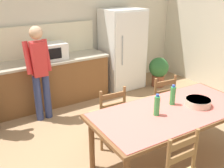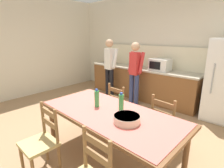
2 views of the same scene
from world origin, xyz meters
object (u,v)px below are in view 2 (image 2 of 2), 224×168
microwave (160,65)px  bottle_off_centre (121,103)px  chair_side_far_right (166,124)px  dining_table (110,116)px  chair_side_near_left (41,142)px  bottle_near_centre (97,98)px  person_at_sink (110,65)px  person_at_counter (135,70)px  serving_bowl (127,118)px  chair_side_far_left (121,107)px

microwave → bottle_off_centre: size_ratio=1.85×
chair_side_far_right → dining_table: bearing=63.8°
bottle_off_centre → chair_side_near_left: 1.16m
bottle_near_centre → person_at_sink: 2.62m
microwave → person_at_counter: size_ratio=0.31×
bottle_near_centre → person_at_sink: (-1.64, 2.05, 0.05)m
serving_bowl → chair_side_far_right: chair_side_far_right is taller
bottle_near_centre → bottle_off_centre: bearing=16.6°
chair_side_far_right → chair_side_far_left: size_ratio=1.00×
microwave → serving_bowl: bearing=-70.5°
microwave → person_at_sink: person_at_sink is taller
dining_table → person_at_counter: person_at_counter is taller
person_at_counter → bottle_off_centre: bearing=-149.9°
bottle_off_centre → chair_side_far_right: (0.38, 0.65, -0.44)m
chair_side_far_right → chair_side_far_left: 0.93m
dining_table → person_at_counter: (-1.00, 2.04, 0.22)m
person_at_counter → microwave: bearing=-39.4°
chair_side_far_left → person_at_counter: (-0.56, 1.24, 0.46)m
microwave → serving_bowl: (0.94, -2.64, -0.23)m
bottle_near_centre → person_at_counter: 2.16m
microwave → bottle_off_centre: 2.53m
dining_table → bottle_off_centre: 0.25m
chair_side_far_left → person_at_sink: 1.98m
chair_side_near_left → person_at_sink: bearing=118.2°
bottle_off_centre → person_at_sink: (-2.00, 1.94, 0.05)m
chair_side_near_left → person_at_counter: person_at_counter is taller
dining_table → person_at_counter: size_ratio=1.31×
person_at_sink → microwave: bearing=-69.3°
bottle_off_centre → bottle_near_centre: bearing=-163.4°
bottle_near_centre → chair_side_far_left: size_ratio=0.30×
chair_side_near_left → person_at_sink: person_at_sink is taller
dining_table → chair_side_far_right: chair_side_far_right is taller
microwave → bottle_off_centre: microwave is taller
microwave → chair_side_near_left: size_ratio=0.55×
dining_table → bottle_near_centre: 0.33m
dining_table → bottle_near_centre: size_ratio=7.81×
bottle_near_centre → chair_side_far_right: bearing=45.2°
chair_side_far_right → person_at_counter: person_at_counter is taller
person_at_counter → chair_side_far_right: bearing=-130.4°
serving_bowl → chair_side_far_left: bearing=132.4°
dining_table → chair_side_far_right: 0.94m
chair_side_far_left → chair_side_near_left: same height
chair_side_far_left → chair_side_near_left: bearing=92.7°
chair_side_far_left → person_at_counter: bearing=-61.2°
dining_table → serving_bowl: bearing=-13.3°
bottle_near_centre → person_at_counter: bearing=110.1°
dining_table → bottle_near_centre: (-0.26, 0.01, 0.20)m
bottle_near_centre → microwave: bearing=97.1°
dining_table → person_at_sink: 2.81m
chair_side_far_right → person_at_sink: person_at_sink is taller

